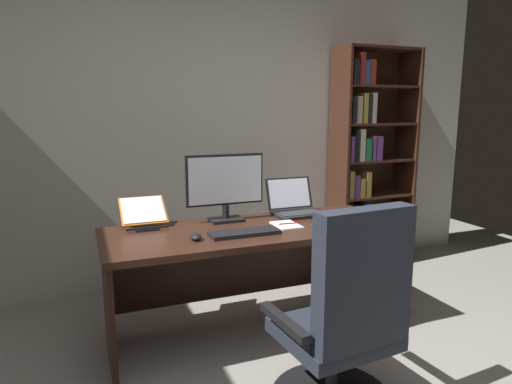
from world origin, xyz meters
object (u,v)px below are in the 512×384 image
(bookshelf, at_px, (365,159))
(notepad, at_px, (286,225))
(reading_stand_with_book, at_px, (144,213))
(open_binder, at_px, (353,223))
(pen, at_px, (289,223))
(computer_mouse, at_px, (195,237))
(keyboard, at_px, (245,233))
(office_chair, at_px, (345,330))
(monitor, at_px, (225,187))
(desk, at_px, (250,252))
(laptop, at_px, (295,207))

(bookshelf, relative_size, notepad, 9.49)
(reading_stand_with_book, relative_size, notepad, 1.36)
(open_binder, xyz_separation_m, pen, (-0.39, 0.15, 0.00))
(computer_mouse, height_order, notepad, computer_mouse)
(keyboard, xyz_separation_m, pen, (0.34, 0.10, 0.00))
(bookshelf, bearing_deg, computer_mouse, -151.37)
(office_chair, distance_m, reading_stand_with_book, 1.47)
(open_binder, relative_size, notepad, 2.45)
(notepad, xyz_separation_m, pen, (0.02, 0.00, 0.01))
(reading_stand_with_book, height_order, open_binder, reading_stand_with_book)
(office_chair, xyz_separation_m, reading_stand_with_book, (-0.74, 1.21, 0.36))
(office_chair, relative_size, open_binder, 2.03)
(notepad, bearing_deg, monitor, 139.97)
(reading_stand_with_book, distance_m, open_binder, 1.35)
(desk, xyz_separation_m, open_binder, (0.61, -0.26, 0.20))
(desk, relative_size, bookshelf, 0.94)
(laptop, bearing_deg, office_chair, -105.28)
(keyboard, distance_m, computer_mouse, 0.30)
(pen, bearing_deg, open_binder, -20.59)
(office_chair, distance_m, open_binder, 0.94)
(computer_mouse, bearing_deg, reading_stand_with_book, 117.75)
(bookshelf, xyz_separation_m, keyboard, (-1.54, -1.01, -0.27))
(pen, bearing_deg, computer_mouse, -171.57)
(office_chair, bearing_deg, bookshelf, 48.44)
(open_binder, height_order, notepad, open_binder)
(office_chair, height_order, reading_stand_with_book, office_chair)
(laptop, bearing_deg, desk, -158.14)
(keyboard, bearing_deg, notepad, 16.46)
(monitor, bearing_deg, notepad, -40.03)
(computer_mouse, bearing_deg, open_binder, -2.79)
(open_binder, bearing_deg, reading_stand_with_book, 147.08)
(computer_mouse, bearing_deg, desk, 26.69)
(bookshelf, bearing_deg, keyboard, -146.90)
(monitor, height_order, laptop, monitor)
(monitor, relative_size, computer_mouse, 5.10)
(office_chair, distance_m, keyboard, 0.86)
(bookshelf, distance_m, laptop, 1.22)
(keyboard, relative_size, notepad, 2.00)
(office_chair, bearing_deg, computer_mouse, 118.34)
(monitor, bearing_deg, reading_stand_with_book, 172.77)
(pen, bearing_deg, bookshelf, 37.16)
(notepad, bearing_deg, office_chair, -97.22)
(bookshelf, height_order, notepad, bookshelf)
(laptop, xyz_separation_m, notepad, (-0.20, -0.28, -0.05))
(bookshelf, distance_m, pen, 1.53)
(monitor, bearing_deg, desk, -53.13)
(office_chair, height_order, notepad, office_chair)
(desk, xyz_separation_m, office_chair, (0.09, -0.99, -0.09))
(monitor, distance_m, computer_mouse, 0.52)
(monitor, bearing_deg, keyboard, -90.00)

